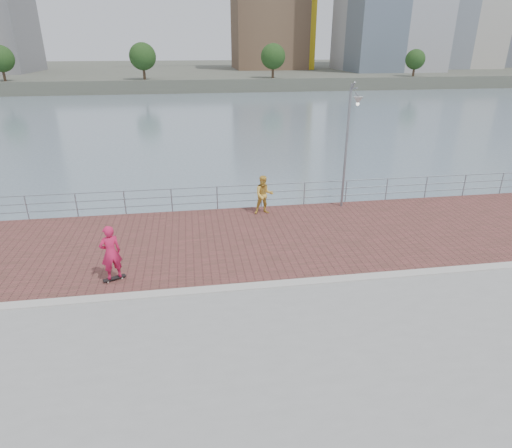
{
  "coord_description": "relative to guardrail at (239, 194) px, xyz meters",
  "views": [
    {
      "loc": [
        -2.09,
        -11.52,
        7.14
      ],
      "look_at": [
        0.0,
        2.0,
        1.3
      ],
      "focal_mm": 30.0,
      "sensor_mm": 36.0,
      "label": 1
    }
  ],
  "objects": [
    {
      "name": "street_lamp",
      "position": [
        4.77,
        -0.89,
        3.12
      ],
      "size": [
        0.39,
        1.14,
        5.37
      ],
      "color": "gray",
      "rests_on": "brick_lane"
    },
    {
      "name": "skateboarder",
      "position": [
        -4.79,
        -5.91,
        0.32
      ],
      "size": [
        0.79,
        0.67,
        1.82
      ],
      "primitive_type": "imported",
      "rotation": [
        0.0,
        0.0,
        3.58
      ],
      "color": "#D01B4C",
      "rests_on": "skateboard"
    },
    {
      "name": "shoreline_trees",
      "position": [
        22.44,
        70.0,
        3.71
      ],
      "size": [
        169.7,
        5.08,
        6.77
      ],
      "color": "#473323",
      "rests_on": "far_shore"
    },
    {
      "name": "skateboard",
      "position": [
        -4.79,
        -5.91,
        -0.61
      ],
      "size": [
        0.73,
        0.47,
        0.08
      ],
      "rotation": [
        0.0,
        0.0,
        0.43
      ],
      "color": "black",
      "rests_on": "brick_lane"
    },
    {
      "name": "guardrail",
      "position": [
        0.0,
        0.0,
        0.0
      ],
      "size": [
        39.06,
        0.06,
        1.13
      ],
      "color": "#8C9EA8",
      "rests_on": "brick_lane"
    },
    {
      "name": "bystander",
      "position": [
        1.0,
        -0.86,
        0.2
      ],
      "size": [
        0.85,
        0.67,
        1.75
      ],
      "primitive_type": "imported",
      "rotation": [
        0.0,
        0.0,
        0.01
      ],
      "color": "gold",
      "rests_on": "brick_lane"
    },
    {
      "name": "far_shore",
      "position": [
        -0.0,
        115.5,
        -1.44
      ],
      "size": [
        320.0,
        95.0,
        2.5
      ],
      "primitive_type": "cube",
      "color": "#4C5142",
      "rests_on": "ground"
    },
    {
      "name": "curb",
      "position": [
        -0.0,
        -7.0,
        -0.66
      ],
      "size": [
        40.0,
        0.4,
        0.06
      ],
      "primitive_type": "cube",
      "color": "#B7B5AD",
      "rests_on": "seawall"
    },
    {
      "name": "brick_lane",
      "position": [
        -0.0,
        -3.4,
        -0.68
      ],
      "size": [
        40.0,
        6.8,
        0.02
      ],
      "primitive_type": "cube",
      "color": "brown",
      "rests_on": "seawall"
    },
    {
      "name": "water",
      "position": [
        -0.0,
        -7.0,
        -2.69
      ],
      "size": [
        400.0,
        400.0,
        0.0
      ],
      "primitive_type": "plane",
      "color": "slate",
      "rests_on": "ground"
    },
    {
      "name": "seawall",
      "position": [
        -0.0,
        -12.0,
        -1.69
      ],
      "size": [
        40.0,
        24.0,
        2.0
      ],
      "primitive_type": "cube",
      "color": "gray",
      "rests_on": "ground"
    }
  ]
}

